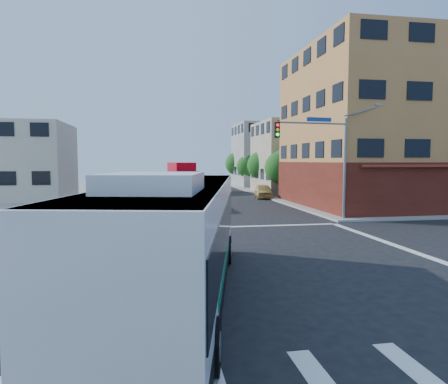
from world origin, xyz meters
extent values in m
plane|color=black|center=(0.00, 0.00, 0.00)|extent=(120.00, 120.00, 0.00)
cube|color=gray|center=(35.00, 35.00, 0.07)|extent=(50.00, 50.00, 0.15)
cube|color=#B98042|center=(20.00, 18.50, 7.00)|extent=(18.00, 15.00, 14.00)
cube|color=#5E2115|center=(20.00, 18.50, 2.00)|extent=(18.09, 15.08, 4.00)
cube|color=#B8AA8D|center=(17.00, 34.00, 4.50)|extent=(12.00, 10.00, 9.00)
cube|color=#A9AAA4|center=(17.00, 48.00, 5.00)|extent=(12.00, 10.00, 10.00)
cube|color=beige|center=(-17.00, 30.00, 4.00)|extent=(12.00, 10.00, 8.00)
cylinder|color=slate|center=(10.80, 10.80, 3.50)|extent=(0.18, 0.18, 7.00)
cylinder|color=slate|center=(8.30, 10.55, 6.60)|extent=(5.01, 0.62, 0.12)
cube|color=black|center=(5.80, 10.30, 6.10)|extent=(0.32, 0.30, 1.00)
sphere|color=#FF0C0C|center=(5.80, 10.13, 6.40)|extent=(0.20, 0.20, 0.20)
sphere|color=yellow|center=(5.80, 10.13, 6.10)|extent=(0.20, 0.20, 0.20)
sphere|color=#19FF33|center=(5.80, 10.13, 5.80)|extent=(0.20, 0.20, 0.20)
cube|color=navy|center=(8.80, 10.60, 6.85)|extent=(1.80, 0.22, 0.28)
cube|color=gray|center=(13.30, 11.05, 8.00)|extent=(0.50, 0.22, 0.14)
cylinder|color=#341F12|center=(11.80, 28.00, 0.96)|extent=(0.28, 0.28, 1.92)
sphere|color=#195317|center=(11.80, 28.00, 3.37)|extent=(3.60, 3.60, 3.60)
sphere|color=#195317|center=(12.20, 27.70, 4.27)|extent=(2.52, 2.52, 2.52)
cylinder|color=#341F12|center=(11.80, 36.00, 1.00)|extent=(0.28, 0.28, 1.99)
sphere|color=#195317|center=(11.80, 36.00, 3.51)|extent=(3.80, 3.80, 3.80)
sphere|color=#195317|center=(12.20, 35.70, 4.46)|extent=(2.66, 2.66, 2.66)
cylinder|color=#341F12|center=(11.80, 44.00, 0.94)|extent=(0.28, 0.28, 1.89)
sphere|color=#195317|center=(11.80, 44.00, 3.25)|extent=(3.40, 3.40, 3.40)
sphere|color=#195317|center=(12.20, 43.70, 4.10)|extent=(2.38, 2.38, 2.38)
cylinder|color=#341F12|center=(11.80, 52.00, 1.01)|extent=(0.28, 0.28, 2.03)
sphere|color=#195317|center=(11.80, 52.00, 3.63)|extent=(4.00, 4.00, 4.00)
sphere|color=#195317|center=(12.20, 51.70, 4.63)|extent=(2.80, 2.80, 2.80)
cube|color=black|center=(-1.34, -3.02, 0.60)|extent=(5.49, 13.32, 0.49)
cube|color=white|center=(-1.34, -3.02, 1.92)|extent=(5.47, 13.29, 3.09)
cube|color=black|center=(-1.34, -3.02, 2.11)|extent=(5.44, 12.92, 1.35)
cube|color=black|center=(0.03, 3.26, 2.00)|extent=(2.50, 0.60, 1.46)
cube|color=#E5590C|center=(0.03, 3.29, 3.09)|extent=(2.04, 0.49, 0.30)
cube|color=white|center=(-1.34, -3.02, 3.40)|extent=(5.36, 13.02, 0.13)
cube|color=white|center=(-2.04, -6.20, 3.66)|extent=(2.40, 2.74, 0.39)
cube|color=#047149|center=(-2.82, -3.26, 1.14)|extent=(1.29, 5.83, 0.30)
cube|color=#047149|center=(-0.10, -3.85, 1.14)|extent=(1.29, 5.83, 0.30)
cylinder|color=black|center=(-1.72, 1.32, 0.56)|extent=(0.56, 1.17, 1.13)
cylinder|color=#99999E|center=(-1.87, 1.35, 0.56)|extent=(0.16, 0.56, 0.56)
cylinder|color=black|center=(0.81, 0.76, 0.56)|extent=(0.56, 1.17, 1.13)
cylinder|color=#99999E|center=(0.96, 0.73, 0.56)|extent=(0.16, 0.56, 0.56)
cylinder|color=black|center=(-3.49, -6.81, 0.56)|extent=(0.56, 1.17, 1.13)
cylinder|color=#99999E|center=(-3.64, -6.78, 0.56)|extent=(0.16, 0.56, 0.56)
cylinder|color=black|center=(-0.96, -7.36, 0.56)|extent=(0.56, 1.17, 1.13)
cylinder|color=#99999E|center=(-0.82, -7.40, 0.56)|extent=(0.16, 0.56, 0.56)
cube|color=#2A292E|center=(2.17, 35.31, 1.40)|extent=(2.83, 2.75, 2.80)
cube|color=black|center=(2.34, 34.30, 1.83)|extent=(2.25, 0.46, 1.08)
cube|color=red|center=(1.50, 39.35, 2.26)|extent=(3.54, 6.38, 3.23)
cube|color=black|center=(1.71, 38.07, 0.59)|extent=(3.75, 8.89, 0.32)
cylinder|color=black|center=(1.02, 35.34, 0.54)|extent=(0.47, 1.11, 1.08)
cylinder|color=black|center=(3.25, 35.71, 0.54)|extent=(0.47, 1.11, 1.08)
cylinder|color=black|center=(0.50, 38.42, 0.54)|extent=(0.47, 1.11, 1.08)
cylinder|color=black|center=(2.74, 38.79, 0.54)|extent=(0.47, 1.11, 1.08)
cylinder|color=black|center=(0.06, 41.08, 0.54)|extent=(0.47, 1.11, 1.08)
cylinder|color=black|center=(2.30, 41.45, 0.54)|extent=(0.47, 1.11, 1.08)
imported|color=tan|center=(9.82, 27.87, 0.77)|extent=(2.53, 4.75, 1.54)
camera|label=1|loc=(-1.99, -14.68, 4.12)|focal=32.00mm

